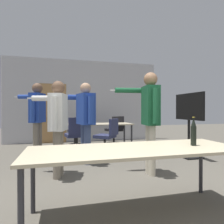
# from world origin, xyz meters

# --- Properties ---
(back_wall) EXTENTS (5.45, 0.12, 2.92)m
(back_wall) POSITION_xyz_m (-0.03, 5.76, 1.45)
(back_wall) COLOR #BCBCC1
(back_wall) RESTS_ON ground_plane
(conference_table_near) EXTENTS (2.30, 0.82, 0.73)m
(conference_table_near) POSITION_xyz_m (-0.06, 0.50, 0.68)
(conference_table_near) COLOR #C6B793
(conference_table_near) RESTS_ON ground_plane
(conference_table_far) EXTENTS (2.23, 0.81, 0.73)m
(conference_table_far) POSITION_xyz_m (0.11, 4.31, 0.68)
(conference_table_far) COLOR #C6B793
(conference_table_far) RESTS_ON ground_plane
(tv_screen) EXTENTS (0.44, 1.06, 1.55)m
(tv_screen) POSITION_xyz_m (2.18, 2.71, 0.95)
(tv_screen) COLOR black
(tv_screen) RESTS_ON ground_plane
(person_far_watching) EXTENTS (0.75, 0.78, 1.76)m
(person_far_watching) POSITION_xyz_m (-1.38, 3.40, 1.07)
(person_far_watching) COLOR slate
(person_far_watching) RESTS_ON ground_plane
(person_near_casual) EXTENTS (0.90, 0.69, 1.72)m
(person_near_casual) POSITION_xyz_m (-0.34, 2.77, 1.03)
(person_near_casual) COLOR #3D4C75
(person_near_casual) RESTS_ON ground_plane
(person_right_polo) EXTENTS (0.72, 0.74, 1.64)m
(person_right_polo) POSITION_xyz_m (-0.90, 2.01, 0.99)
(person_right_polo) COLOR slate
(person_right_polo) RESTS_ON ground_plane
(person_left_plaid) EXTENTS (0.79, 0.65, 1.81)m
(person_left_plaid) POSITION_xyz_m (0.68, 1.75, 1.11)
(person_left_plaid) COLOR beige
(person_left_plaid) RESTS_ON ground_plane
(office_chair_mid_tucked) EXTENTS (0.69, 0.68, 0.92)m
(office_chair_mid_tucked) POSITION_xyz_m (0.33, 3.51, 0.43)
(office_chair_mid_tucked) COLOR black
(office_chair_mid_tucked) RESTS_ON ground_plane
(office_chair_far_left) EXTENTS (0.61, 0.65, 0.91)m
(office_chair_far_left) POSITION_xyz_m (-0.30, 4.98, 0.42)
(office_chair_far_left) COLOR black
(office_chair_far_left) RESTS_ON ground_plane
(office_chair_side_rolled) EXTENTS (0.58, 0.63, 0.93)m
(office_chair_side_rolled) POSITION_xyz_m (0.92, 4.92, 0.44)
(office_chair_side_rolled) COLOR black
(office_chair_side_rolled) RESTS_ON ground_plane
(office_chair_near_pushed) EXTENTS (0.53, 0.59, 0.96)m
(office_chair_near_pushed) POSITION_xyz_m (-0.48, 3.58, 0.46)
(office_chair_near_pushed) COLOR black
(office_chair_near_pushed) RESTS_ON ground_plane
(beer_bottle) EXTENTS (0.06, 0.06, 0.33)m
(beer_bottle) POSITION_xyz_m (0.63, 0.47, 0.89)
(beer_bottle) COLOR black
(beer_bottle) RESTS_ON conference_table_near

